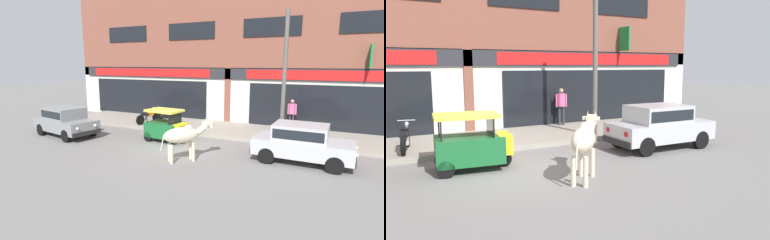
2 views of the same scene
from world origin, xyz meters
TOP-DOWN VIEW (x-y plane):
  - ground_plane at (0.00, 0.00)m, footprint 90.00×90.00m
  - sidewalk at (0.00, 4.00)m, footprint 19.00×3.60m
  - shop_building at (0.00, 6.06)m, footprint 23.00×1.40m
  - cow at (0.94, -1.58)m, footprint 1.61×1.74m
  - car_0 at (4.94, 0.25)m, footprint 3.65×1.68m
  - car_1 at (-6.39, -0.69)m, footprint 3.79×2.18m
  - auto_rickshaw at (-1.18, 0.67)m, footprint 2.05×1.34m
  - motorcycle_0 at (-3.93, 3.14)m, footprint 0.69×1.78m
  - motorcycle_1 at (-2.59, 3.16)m, footprint 0.62×1.80m
  - pedestrian at (3.84, 5.29)m, footprint 0.48×0.32m
  - utility_pole at (3.81, 2.50)m, footprint 0.18×0.18m

SIDE VIEW (x-z plane):
  - ground_plane at x=0.00m, z-range 0.00..0.00m
  - sidewalk at x=0.00m, z-range 0.00..0.18m
  - motorcycle_0 at x=-3.93m, z-range 0.13..1.00m
  - motorcycle_1 at x=-2.59m, z-range 0.13..1.00m
  - auto_rickshaw at x=-1.18m, z-range -0.10..1.42m
  - car_0 at x=4.94m, z-range 0.08..1.54m
  - car_1 at x=-6.39m, z-range 0.08..1.54m
  - cow at x=0.94m, z-range 0.20..1.81m
  - pedestrian at x=3.84m, z-range 0.36..1.96m
  - utility_pole at x=3.81m, z-range 0.18..5.93m
  - shop_building at x=0.00m, z-range -0.21..9.12m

